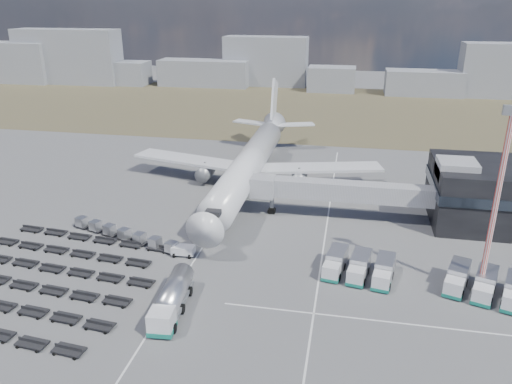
# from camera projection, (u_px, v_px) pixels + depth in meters

# --- Properties ---
(ground) EXTENTS (420.00, 420.00, 0.00)m
(ground) POSITION_uv_depth(u_px,v_px,m) (204.00, 268.00, 69.84)
(ground) COLOR #565659
(ground) RESTS_ON ground
(grass_strip) EXTENTS (420.00, 90.00, 0.01)m
(grass_strip) POSITION_uv_depth(u_px,v_px,m) (296.00, 108.00, 170.42)
(grass_strip) COLOR #433A28
(grass_strip) RESTS_ON ground
(lane_markings) EXTENTS (47.12, 110.00, 0.01)m
(lane_markings) POSITION_uv_depth(u_px,v_px,m) (276.00, 264.00, 70.84)
(lane_markings) COLOR silver
(lane_markings) RESTS_ON ground
(jet_bridge) EXTENTS (30.30, 3.80, 7.05)m
(jet_bridge) POSITION_uv_depth(u_px,v_px,m) (329.00, 190.00, 83.84)
(jet_bridge) COLOR #939399
(jet_bridge) RESTS_ON ground
(airliner) EXTENTS (51.59, 64.53, 17.62)m
(airliner) POSITION_uv_depth(u_px,v_px,m) (251.00, 162.00, 97.52)
(airliner) COLOR silver
(airliner) RESTS_ON ground
(skyline) EXTENTS (312.57, 26.45, 22.90)m
(skyline) POSITION_uv_depth(u_px,v_px,m) (247.00, 68.00, 206.04)
(skyline) COLOR gray
(skyline) RESTS_ON ground
(fuel_tanker) EXTENTS (3.67, 11.38, 3.62)m
(fuel_tanker) POSITION_uv_depth(u_px,v_px,m) (172.00, 299.00, 59.41)
(fuel_tanker) COLOR silver
(fuel_tanker) RESTS_ON ground
(pushback_tug) EXTENTS (3.37, 2.00, 1.48)m
(pushback_tug) POSITION_uv_depth(u_px,v_px,m) (183.00, 251.00, 72.89)
(pushback_tug) COLOR silver
(pushback_tug) RESTS_ON ground
(catering_truck) EXTENTS (3.49, 6.24, 2.70)m
(catering_truck) POSITION_uv_depth(u_px,v_px,m) (251.00, 182.00, 98.06)
(catering_truck) COLOR silver
(catering_truck) RESTS_ON ground
(service_trucks_near) EXTENTS (9.87, 8.12, 2.69)m
(service_trucks_near) POSITION_uv_depth(u_px,v_px,m) (359.00, 267.00, 67.14)
(service_trucks_near) COLOR silver
(service_trucks_near) RESTS_ON ground
(service_trucks_far) EXTENTS (10.75, 9.38, 2.75)m
(service_trucks_far) POSITION_uv_depth(u_px,v_px,m) (485.00, 285.00, 62.92)
(service_trucks_far) COLOR silver
(service_trucks_far) RESTS_ON ground
(uld_row) EXTENTS (20.35, 7.84, 1.62)m
(uld_row) POSITION_uv_depth(u_px,v_px,m) (124.00, 234.00, 77.55)
(uld_row) COLOR black
(uld_row) RESTS_ON ground
(baggage_dollies) EXTENTS (33.27, 28.37, 0.82)m
(baggage_dollies) POSITION_uv_depth(u_px,v_px,m) (35.00, 277.00, 66.80)
(baggage_dollies) COLOR black
(baggage_dollies) RESTS_ON ground
(floodlight_mast) EXTENTS (2.26, 1.87, 24.21)m
(floodlight_mast) POSITION_uv_depth(u_px,v_px,m) (495.00, 206.00, 59.29)
(floodlight_mast) COLOR red
(floodlight_mast) RESTS_ON ground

